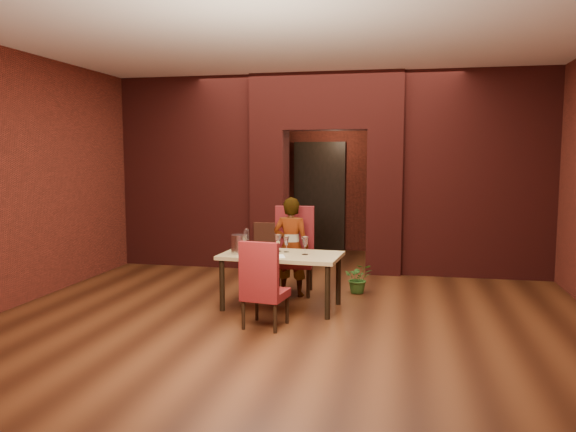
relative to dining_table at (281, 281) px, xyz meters
name	(u,v)px	position (x,y,z in m)	size (l,w,h in m)	color
floor	(305,300)	(0.22, 0.43, -0.34)	(8.00, 8.00, 0.00)	#4A2512
ceiling	(305,51)	(0.22, 0.43, 2.86)	(7.00, 8.00, 0.04)	silver
wall_back	(340,170)	(0.22, 4.43, 1.26)	(7.00, 0.04, 3.20)	maroon
wall_front	(187,205)	(0.22, -3.57, 1.26)	(7.00, 0.04, 3.20)	maroon
wall_left	(61,176)	(-3.28, 0.43, 1.26)	(0.04, 8.00, 3.20)	maroon
pillar_left	(270,200)	(-0.73, 2.43, 0.81)	(0.55, 0.55, 2.30)	maroon
pillar_right	(385,202)	(1.17, 2.43, 0.81)	(0.55, 0.55, 2.30)	maroon
lintel	(327,102)	(0.22, 2.43, 2.41)	(2.45, 0.55, 0.90)	maroon
wing_wall_left	(190,173)	(-2.14, 2.43, 1.26)	(2.27, 0.35, 3.20)	maroon
wing_wall_right	(478,174)	(2.58, 2.43, 1.26)	(2.27, 0.35, 3.20)	maroon
vent_panel	(266,238)	(-0.73, 2.14, 0.21)	(0.40, 0.03, 0.50)	#A14B2E
rear_door	(320,198)	(-0.18, 4.37, 0.71)	(0.90, 0.08, 2.10)	black
rear_door_frame	(319,198)	(-0.18, 4.33, 0.71)	(1.02, 0.04, 2.22)	black
dining_table	(281,281)	(0.00, 0.00, 0.00)	(1.46, 0.82, 0.68)	tan
chair_far	(293,251)	(0.00, 0.73, 0.25)	(0.54, 0.54, 1.19)	maroon
chair_near	(265,283)	(-0.01, -0.79, 0.15)	(0.44, 0.44, 0.97)	maroon
person_seated	(291,247)	(0.00, 0.63, 0.33)	(0.49, 0.32, 1.34)	white
wine_glass_a	(278,243)	(-0.07, 0.15, 0.45)	(0.09, 0.09, 0.21)	white
wine_glass_b	(286,244)	(0.04, 0.13, 0.44)	(0.08, 0.08, 0.20)	white
wine_glass_c	(305,246)	(0.30, -0.01, 0.45)	(0.09, 0.09, 0.22)	white
tasting_sheet	(271,256)	(-0.08, -0.22, 0.34)	(0.32, 0.24, 0.00)	white
wine_bucket	(239,244)	(-0.51, -0.12, 0.46)	(0.20, 0.20, 0.24)	silver
water_bottle	(246,240)	(-0.47, 0.07, 0.49)	(0.07, 0.07, 0.30)	silver
potted_plant	(358,278)	(0.88, 0.95, -0.13)	(0.37, 0.32, 0.42)	#306223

